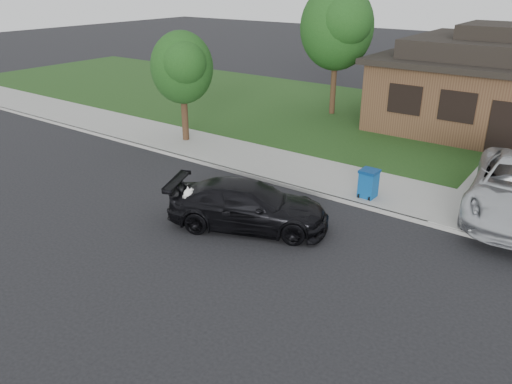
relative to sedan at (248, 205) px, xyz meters
The scene contains 8 objects.
ground 0.89m from the sedan, 39.26° to the right, with size 120.00×120.00×0.00m, color black.
sidewalk 4.69m from the sedan, 84.41° to the left, with size 60.00×3.00×0.12m, color gray.
curb 3.22m from the sedan, 81.77° to the left, with size 60.00×0.12×0.12m, color gray.
lawn 12.65m from the sedan, 87.95° to the left, with size 60.00×13.00×0.13m, color #193814.
sedan is the anchor object (origin of this frame).
recycling_bin 4.27m from the sedan, 61.97° to the left, with size 0.57×0.60×0.92m.
tree_0 13.64m from the sedan, 107.25° to the left, with size 3.78×3.60×6.34m.
tree_2 8.79m from the sedan, 145.62° to the left, with size 2.73×2.60×4.59m.
Camera 1 is at (7.36, -9.94, 6.69)m, focal length 35.00 mm.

